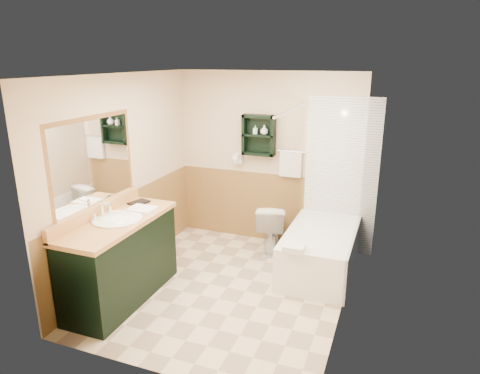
{
  "coord_description": "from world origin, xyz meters",
  "views": [
    {
      "loc": [
        1.7,
        -4.07,
        2.57
      ],
      "look_at": [
        0.08,
        0.2,
        1.18
      ],
      "focal_mm": 32.0,
      "sensor_mm": 36.0,
      "label": 1
    }
  ],
  "objects_px": {
    "vanity": "(121,260)",
    "bathtub": "(321,250)",
    "wall_shelf": "(259,135)",
    "soap_bottle_a": "(255,132)",
    "hair_dryer": "(239,158)",
    "vanity_book": "(133,193)",
    "soap_bottle_b": "(264,131)",
    "toilet": "(271,227)"
  },
  "relations": [
    {
      "from": "wall_shelf",
      "to": "soap_bottle_b",
      "type": "relative_size",
      "value": 4.22
    },
    {
      "from": "hair_dryer",
      "to": "bathtub",
      "type": "relative_size",
      "value": 0.16
    },
    {
      "from": "vanity",
      "to": "vanity_book",
      "type": "relative_size",
      "value": 6.46
    },
    {
      "from": "hair_dryer",
      "to": "vanity",
      "type": "xyz_separation_m",
      "value": [
        -0.59,
        -2.03,
        -0.74
      ]
    },
    {
      "from": "wall_shelf",
      "to": "bathtub",
      "type": "relative_size",
      "value": 0.37
    },
    {
      "from": "hair_dryer",
      "to": "toilet",
      "type": "relative_size",
      "value": 0.35
    },
    {
      "from": "hair_dryer",
      "to": "vanity_book",
      "type": "xyz_separation_m",
      "value": [
        -0.76,
        -1.48,
        -0.16
      ]
    },
    {
      "from": "bathtub",
      "to": "soap_bottle_b",
      "type": "distance_m",
      "value": 1.74
    },
    {
      "from": "wall_shelf",
      "to": "bathtub",
      "type": "distance_m",
      "value": 1.74
    },
    {
      "from": "vanity",
      "to": "bathtub",
      "type": "relative_size",
      "value": 0.98
    },
    {
      "from": "bathtub",
      "to": "soap_bottle_a",
      "type": "relative_size",
      "value": 12.75
    },
    {
      "from": "toilet",
      "to": "soap_bottle_a",
      "type": "height_order",
      "value": "soap_bottle_a"
    },
    {
      "from": "vanity_book",
      "to": "wall_shelf",
      "type": "bearing_deg",
      "value": 69.59
    },
    {
      "from": "vanity",
      "to": "soap_bottle_a",
      "type": "relative_size",
      "value": 12.47
    },
    {
      "from": "hair_dryer",
      "to": "bathtub",
      "type": "bearing_deg",
      "value": -24.72
    },
    {
      "from": "wall_shelf",
      "to": "hair_dryer",
      "type": "height_order",
      "value": "wall_shelf"
    },
    {
      "from": "soap_bottle_a",
      "to": "vanity_book",
      "type": "bearing_deg",
      "value": -124.98
    },
    {
      "from": "wall_shelf",
      "to": "soap_bottle_b",
      "type": "xyz_separation_m",
      "value": [
        0.08,
        -0.01,
        0.07
      ]
    },
    {
      "from": "vanity",
      "to": "toilet",
      "type": "bearing_deg",
      "value": 56.55
    },
    {
      "from": "hair_dryer",
      "to": "soap_bottle_a",
      "type": "bearing_deg",
      "value": -6.75
    },
    {
      "from": "soap_bottle_a",
      "to": "soap_bottle_b",
      "type": "distance_m",
      "value": 0.13
    },
    {
      "from": "bathtub",
      "to": "soap_bottle_a",
      "type": "bearing_deg",
      "value": 151.57
    },
    {
      "from": "soap_bottle_b",
      "to": "soap_bottle_a",
      "type": "bearing_deg",
      "value": 180.0
    },
    {
      "from": "vanity_book",
      "to": "soap_bottle_b",
      "type": "height_order",
      "value": "soap_bottle_b"
    },
    {
      "from": "bathtub",
      "to": "vanity_book",
      "type": "bearing_deg",
      "value": -157.38
    },
    {
      "from": "bathtub",
      "to": "toilet",
      "type": "xyz_separation_m",
      "value": [
        -0.75,
        0.35,
        0.06
      ]
    },
    {
      "from": "toilet",
      "to": "soap_bottle_b",
      "type": "relative_size",
      "value": 5.23
    },
    {
      "from": "hair_dryer",
      "to": "vanity_book",
      "type": "relative_size",
      "value": 1.06
    },
    {
      "from": "wall_shelf",
      "to": "soap_bottle_a",
      "type": "distance_m",
      "value": 0.06
    },
    {
      "from": "soap_bottle_a",
      "to": "toilet",
      "type": "bearing_deg",
      "value": -35.05
    },
    {
      "from": "wall_shelf",
      "to": "soap_bottle_a",
      "type": "bearing_deg",
      "value": -173.85
    },
    {
      "from": "vanity",
      "to": "soap_bottle_a",
      "type": "xyz_separation_m",
      "value": [
        0.85,
        2.0,
        1.13
      ]
    },
    {
      "from": "bathtub",
      "to": "toilet",
      "type": "bearing_deg",
      "value": 154.73
    },
    {
      "from": "wall_shelf",
      "to": "vanity_book",
      "type": "xyz_separation_m",
      "value": [
        -1.06,
        -1.45,
        -0.51
      ]
    },
    {
      "from": "bathtub",
      "to": "soap_bottle_b",
      "type": "bearing_deg",
      "value": 148.47
    },
    {
      "from": "soap_bottle_a",
      "to": "soap_bottle_b",
      "type": "bearing_deg",
      "value": 0.0
    },
    {
      "from": "hair_dryer",
      "to": "soap_bottle_a",
      "type": "height_order",
      "value": "soap_bottle_a"
    },
    {
      "from": "hair_dryer",
      "to": "soap_bottle_b",
      "type": "height_order",
      "value": "soap_bottle_b"
    },
    {
      "from": "vanity",
      "to": "soap_bottle_b",
      "type": "xyz_separation_m",
      "value": [
        0.97,
        2.0,
        1.15
      ]
    },
    {
      "from": "wall_shelf",
      "to": "vanity",
      "type": "xyz_separation_m",
      "value": [
        -0.89,
        -2.01,
        -1.09
      ]
    },
    {
      "from": "soap_bottle_b",
      "to": "vanity_book",
      "type": "bearing_deg",
      "value": -128.2
    },
    {
      "from": "toilet",
      "to": "soap_bottle_b",
      "type": "bearing_deg",
      "value": -61.32
    }
  ]
}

